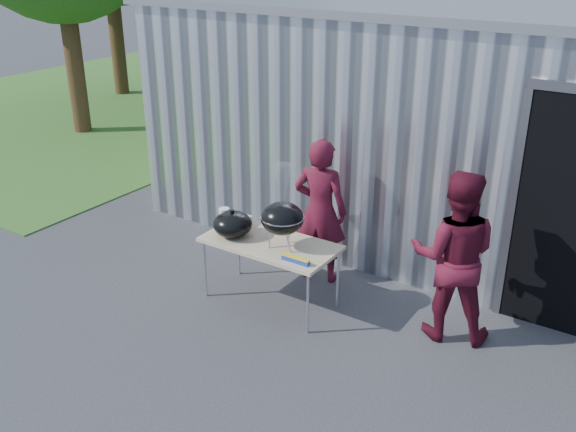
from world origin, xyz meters
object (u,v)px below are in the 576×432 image
Objects in this scene: folding_table at (270,245)px; kettle_grill at (282,212)px; person_cook at (320,211)px; person_bystander at (454,256)px.

folding_table is 1.59× the size of kettle_grill.
kettle_grill is at bearing 79.73° from person_cook.
person_bystander is at bearing 158.36° from person_cook.
person_cook is at bearing 91.40° from kettle_grill.
folding_table is 0.82m from person_cook.
person_bystander is at bearing 16.96° from kettle_grill.
folding_table is at bearing -4.36° from person_bystander.
kettle_grill is 0.87m from person_cook.
person_bystander is (1.73, -0.30, 0.03)m from person_cook.
person_cook is at bearing 77.99° from folding_table.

